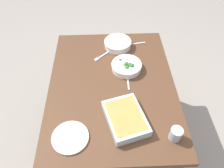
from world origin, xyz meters
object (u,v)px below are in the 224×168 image
(side_plate, at_px, (70,137))
(stew_bowl, at_px, (118,43))
(drink_cup, at_px, (176,134))
(spoon_by_broccoli, at_px, (128,78))
(broccoli_bowl, at_px, (127,66))
(baking_dish, at_px, (125,118))
(spoon_by_stew, at_px, (132,44))
(fork_on_table, at_px, (102,56))

(side_plate, bearing_deg, stew_bowl, -21.46)
(drink_cup, distance_m, spoon_by_broccoli, 0.54)
(spoon_by_broccoli, bearing_deg, stew_bowl, 7.80)
(broccoli_bowl, xyz_separation_m, baking_dish, (-0.46, 0.05, 0.00))
(baking_dish, xyz_separation_m, spoon_by_stew, (0.76, -0.12, -0.03))
(fork_on_table, bearing_deg, spoon_by_stew, -61.53)
(baking_dish, distance_m, spoon_by_stew, 0.77)
(baking_dish, xyz_separation_m, fork_on_table, (0.61, 0.14, -0.03))
(drink_cup, xyz_separation_m, side_plate, (0.02, 0.61, -0.03))
(drink_cup, relative_size, spoon_by_stew, 0.48)
(baking_dish, bearing_deg, stew_bowl, 0.30)
(baking_dish, bearing_deg, side_plate, 107.15)
(spoon_by_stew, distance_m, spoon_by_broccoli, 0.40)
(stew_bowl, height_order, fork_on_table, stew_bowl)
(side_plate, height_order, spoon_by_broccoli, side_plate)
(spoon_by_broccoli, bearing_deg, side_plate, 140.78)
(broccoli_bowl, xyz_separation_m, side_plate, (-0.56, 0.38, -0.02))
(stew_bowl, distance_m, broccoli_bowl, 0.28)
(drink_cup, distance_m, fork_on_table, 0.85)
(stew_bowl, bearing_deg, spoon_by_stew, -80.20)
(baking_dish, relative_size, fork_on_table, 2.42)
(fork_on_table, bearing_deg, broccoli_bowl, -128.77)
(baking_dish, xyz_separation_m, spoon_by_broccoli, (0.36, -0.05, -0.03))
(side_plate, relative_size, fork_on_table, 1.52)
(fork_on_table, bearing_deg, drink_cup, -150.36)
(drink_cup, height_order, fork_on_table, drink_cup)
(spoon_by_stew, relative_size, fork_on_table, 1.22)
(broccoli_bowl, bearing_deg, fork_on_table, 51.23)
(stew_bowl, relative_size, side_plate, 1.04)
(side_plate, height_order, spoon_by_stew, side_plate)
(baking_dish, bearing_deg, drink_cup, -114.27)
(broccoli_bowl, distance_m, spoon_by_stew, 0.31)
(side_plate, xyz_separation_m, fork_on_table, (0.72, -0.19, -0.00))
(side_plate, relative_size, spoon_by_broccoli, 1.26)
(stew_bowl, height_order, baking_dish, same)
(drink_cup, relative_size, spoon_by_broccoli, 0.49)
(stew_bowl, bearing_deg, baking_dish, -179.70)
(drink_cup, distance_m, spoon_by_stew, 0.90)
(baking_dish, distance_m, drink_cup, 0.31)
(spoon_by_broccoli, height_order, fork_on_table, spoon_by_broccoli)
(drink_cup, height_order, spoon_by_stew, drink_cup)
(drink_cup, bearing_deg, side_plate, 87.80)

